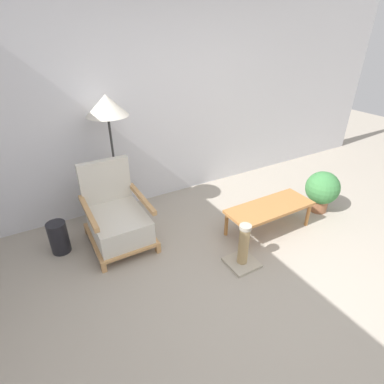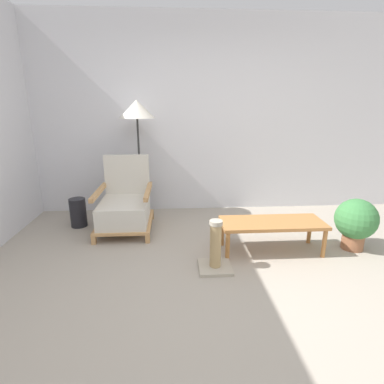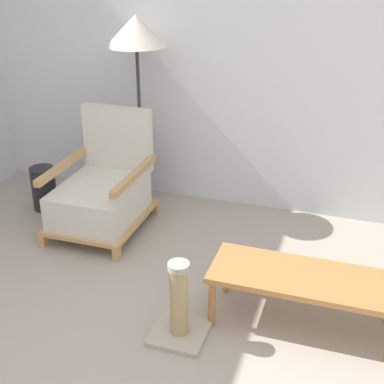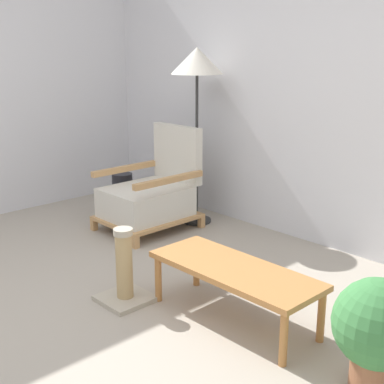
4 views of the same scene
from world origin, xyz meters
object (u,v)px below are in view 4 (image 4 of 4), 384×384
at_px(coffee_table, 234,273).
at_px(vase, 123,192).
at_px(scratching_post, 125,275).
at_px(potted_plant, 378,328).
at_px(armchair, 151,195).
at_px(floor_lamp, 197,68).

height_order(coffee_table, vase, vase).
bearing_deg(vase, scratching_post, -35.85).
xyz_separation_m(coffee_table, vase, (-2.26, 0.84, -0.12)).
bearing_deg(coffee_table, scratching_post, -153.07).
relative_size(potted_plant, scratching_post, 1.14).
distance_m(armchair, scratching_post, 1.43).
height_order(armchair, vase, armchair).
relative_size(armchair, floor_lamp, 0.57).
bearing_deg(potted_plant, coffee_table, 179.84).
height_order(vase, potted_plant, potted_plant).
xyz_separation_m(armchair, scratching_post, (0.99, -1.03, -0.13)).
xyz_separation_m(armchair, coffee_table, (1.63, -0.70, -0.01)).
height_order(coffee_table, potted_plant, potted_plant).
relative_size(armchair, scratching_post, 1.82).
height_order(vase, scratching_post, scratching_post).
relative_size(armchair, potted_plant, 1.59).
bearing_deg(scratching_post, vase, 144.15).
distance_m(armchair, vase, 0.65).
relative_size(coffee_table, potted_plant, 1.92).
bearing_deg(coffee_table, potted_plant, -0.16).
bearing_deg(potted_plant, floor_lamp, 154.95).
distance_m(coffee_table, potted_plant, 0.91).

